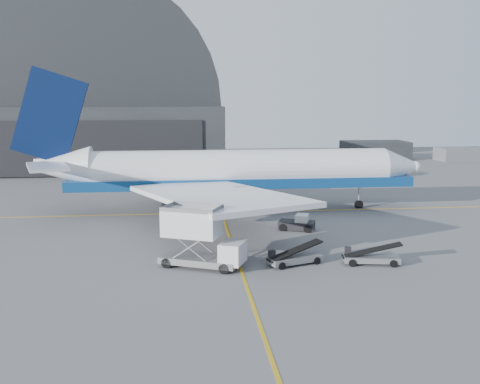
{
  "coord_description": "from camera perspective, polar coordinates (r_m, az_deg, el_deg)",
  "views": [
    {
      "loc": [
        -4.45,
        -42.45,
        13.63
      ],
      "look_at": [
        1.03,
        8.61,
        4.5
      ],
      "focal_mm": 40.0,
      "sensor_mm": 36.0,
      "label": 1
    }
  ],
  "objects": [
    {
      "name": "taxi_lines",
      "position": [
        56.95,
        -1.47,
        -3.76
      ],
      "size": [
        80.0,
        42.12,
        0.02
      ],
      "color": "#C69712",
      "rests_on": "ground"
    },
    {
      "name": "traffic_cone",
      "position": [
        43.42,
        -0.32,
        -7.83
      ],
      "size": [
        0.41,
        0.41,
        0.59
      ],
      "color": "#E75B07",
      "rests_on": "ground"
    },
    {
      "name": "ground",
      "position": [
        44.81,
        -0.14,
        -7.63
      ],
      "size": [
        200.0,
        200.0,
        0.0
      ],
      "primitive_type": "plane",
      "color": "#565659",
      "rests_on": "ground"
    },
    {
      "name": "distant_bldg_b",
      "position": [
        126.17,
        22.06,
        3.14
      ],
      "size": [
        8.0,
        6.0,
        2.8
      ],
      "primitive_type": "cube",
      "color": "slate",
      "rests_on": "ground"
    },
    {
      "name": "pushback_tug",
      "position": [
        56.02,
        6.18,
        -3.4
      ],
      "size": [
        4.12,
        3.21,
        1.68
      ],
      "rotation": [
        0.0,
        0.0,
        -0.37
      ],
      "color": "black",
      "rests_on": "ground"
    },
    {
      "name": "hangar",
      "position": [
        108.9,
        -15.54,
        7.56
      ],
      "size": [
        50.0,
        28.3,
        28.0
      ],
      "color": "black",
      "rests_on": "ground"
    },
    {
      "name": "distant_bldg_a",
      "position": [
        122.83,
        14.16,
        3.4
      ],
      "size": [
        14.0,
        8.0,
        4.0
      ],
      "primitive_type": "cube",
      "color": "black",
      "rests_on": "ground"
    },
    {
      "name": "catering_truck",
      "position": [
        43.46,
        -4.36,
        -4.94
      ],
      "size": [
        7.29,
        5.05,
        4.72
      ],
      "rotation": [
        0.0,
        0.0,
        -0.41
      ],
      "color": "slate",
      "rests_on": "ground"
    },
    {
      "name": "airliner",
      "position": [
        64.17,
        -1.6,
        2.18
      ],
      "size": [
        49.07,
        47.58,
        17.22
      ],
      "color": "white",
      "rests_on": "ground"
    },
    {
      "name": "belt_loader_b",
      "position": [
        45.79,
        13.76,
        -6.79
      ],
      "size": [
        4.93,
        2.3,
        1.84
      ],
      "rotation": [
        0.0,
        0.0,
        -0.16
      ],
      "color": "slate",
      "rests_on": "ground"
    },
    {
      "name": "belt_loader_a",
      "position": [
        44.6,
        5.81,
        -7.0
      ],
      "size": [
        4.92,
        2.93,
        1.85
      ],
      "rotation": [
        0.0,
        0.0,
        0.33
      ],
      "color": "slate",
      "rests_on": "ground"
    }
  ]
}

